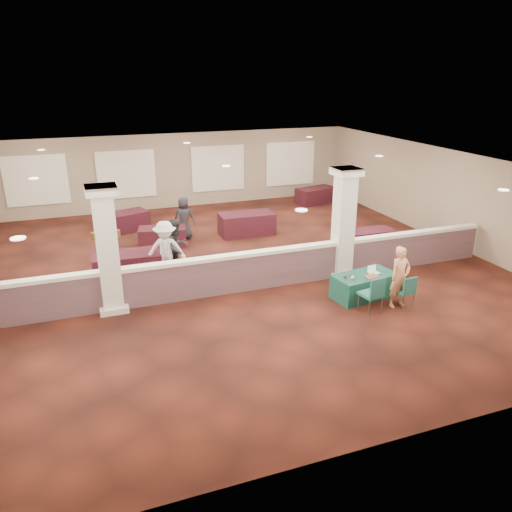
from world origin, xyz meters
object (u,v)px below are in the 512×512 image
object	(u,v)px
conf_chair_side	(374,292)
woman	(400,277)
attendee_a	(176,248)
attendee_d	(184,218)
far_table_back_left	(124,222)
far_table_front_right	(369,239)
far_table_back_center	(247,224)
far_table_front_center	(163,237)
attendee_b	(166,251)
conf_chair_main	(407,289)
far_table_front_left	(127,266)
attendee_c	(346,209)
near_table	(364,286)
far_table_back_right	(315,195)

from	to	relation	value
conf_chair_side	woman	world-z (taller)	woman
attendee_a	attendee_d	size ratio (longest dim) A/B	1.12
attendee_d	far_table_back_left	bearing A→B (deg)	-18.33
far_table_front_right	far_table_back_left	distance (m)	9.02
far_table_back_center	attendee_a	bearing A→B (deg)	-136.78
far_table_front_center	attendee_a	world-z (taller)	attendee_a
far_table_back_center	attendee_b	bearing A→B (deg)	-137.91
attendee_d	conf_chair_main	bearing A→B (deg)	141.44
far_table_back_left	attendee_d	xyz separation A→B (m)	(1.94, -1.67, 0.41)
conf_chair_main	attendee_d	world-z (taller)	attendee_d
woman	far_table_front_left	xyz separation A→B (m)	(-6.31, 4.23, -0.42)
attendee_b	attendee_c	world-z (taller)	attendee_c
near_table	far_table_back_right	bearing A→B (deg)	62.84
far_table_back_center	near_table	bearing A→B (deg)	-79.28
far_table_back_left	attendee_a	world-z (taller)	attendee_a
near_table	attendee_d	world-z (taller)	attendee_d
near_table	attendee_c	size ratio (longest dim) A/B	0.92
woman	near_table	bearing A→B (deg)	119.97
far_table_front_left	attendee_b	world-z (taller)	attendee_b
near_table	far_table_front_right	size ratio (longest dim) A/B	1.02
conf_chair_side	far_table_front_right	world-z (taller)	conf_chair_side
woman	far_table_back_center	distance (m)	7.18
far_table_front_left	attendee_c	bearing A→B (deg)	11.31
far_table_back_right	attendee_c	distance (m)	4.56
woman	far_table_back_center	bearing A→B (deg)	99.04
far_table_front_center	far_table_back_left	bearing A→B (deg)	115.96
conf_chair_main	far_table_front_left	xyz separation A→B (m)	(-6.46, 4.36, -0.12)
attendee_b	attendee_d	size ratio (longest dim) A/B	1.14
far_table_back_center	attendee_d	bearing A→B (deg)	172.41
far_table_front_left	far_table_back_right	world-z (taller)	far_table_front_left
far_table_front_left	far_table_back_center	distance (m)	5.36
far_table_back_center	conf_chair_main	bearing A→B (deg)	-75.40
near_table	attendee_c	world-z (taller)	attendee_c
far_table_back_right	far_table_back_center	bearing A→B (deg)	-143.49
far_table_back_center	attendee_a	world-z (taller)	attendee_a
conf_chair_side	far_table_back_left	bearing A→B (deg)	109.75
conf_chair_side	far_table_back_right	distance (m)	11.02
attendee_a	far_table_back_center	bearing A→B (deg)	8.81
far_table_front_center	far_table_back_right	bearing A→B (deg)	24.75
woman	attendee_a	world-z (taller)	attendee_a
attendee_b	woman	bearing A→B (deg)	-22.18
far_table_front_center	attendee_b	distance (m)	3.08
near_table	conf_chair_main	xyz separation A→B (m)	(0.68, -0.90, 0.18)
attendee_b	attendee_c	xyz separation A→B (m)	(7.02, 2.08, 0.04)
far_table_front_right	near_table	bearing A→B (deg)	-124.03
woman	attendee_b	distance (m)	6.46
attendee_b	far_table_front_center	bearing A→B (deg)	95.73
woman	attendee_c	world-z (taller)	attendee_c
woman	far_table_front_left	size ratio (longest dim) A/B	0.84
conf_chair_main	attendee_b	xyz separation A→B (m)	(-5.39, 3.90, 0.37)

